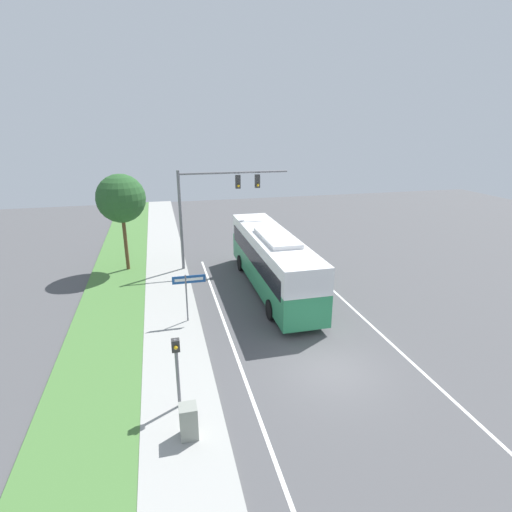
% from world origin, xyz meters
% --- Properties ---
extents(ground_plane, '(80.00, 80.00, 0.00)m').
position_xyz_m(ground_plane, '(0.00, 0.00, 0.00)').
color(ground_plane, '#4C4C4F').
extents(sidewalk, '(2.80, 80.00, 0.12)m').
position_xyz_m(sidewalk, '(-6.20, 0.00, 0.06)').
color(sidewalk, '#9E9E99').
rests_on(sidewalk, ground_plane).
extents(grass_verge, '(3.60, 80.00, 0.10)m').
position_xyz_m(grass_verge, '(-9.40, 0.00, 0.05)').
color(grass_verge, '#477538').
rests_on(grass_verge, ground_plane).
extents(lane_divider_near, '(0.14, 30.00, 0.01)m').
position_xyz_m(lane_divider_near, '(-3.60, 0.00, 0.00)').
color(lane_divider_near, silver).
rests_on(lane_divider_near, ground_plane).
extents(lane_divider_far, '(0.14, 30.00, 0.01)m').
position_xyz_m(lane_divider_far, '(3.60, 0.00, 0.00)').
color(lane_divider_far, silver).
rests_on(lane_divider_far, ground_plane).
extents(bus, '(2.60, 12.26, 3.70)m').
position_xyz_m(bus, '(-0.02, 8.76, 2.02)').
color(bus, '#2D8956').
rests_on(bus, ground_plane).
extents(signal_gantry, '(7.52, 0.41, 6.88)m').
position_xyz_m(signal_gantry, '(-2.79, 13.53, 4.96)').
color(signal_gantry, slate).
rests_on(signal_gantry, ground_plane).
extents(pedestrian_signal, '(0.28, 0.34, 2.80)m').
position_xyz_m(pedestrian_signal, '(-6.24, -0.92, 1.93)').
color(pedestrian_signal, slate).
rests_on(pedestrian_signal, ground_plane).
extents(street_sign, '(1.66, 0.08, 2.62)m').
position_xyz_m(street_sign, '(-5.32, 5.61, 1.91)').
color(street_sign, slate).
rests_on(street_sign, ground_plane).
extents(utility_cabinet, '(0.57, 0.56, 1.16)m').
position_xyz_m(utility_cabinet, '(-6.03, -2.49, 0.70)').
color(utility_cabinet, gray).
rests_on(utility_cabinet, sidewalk).
extents(roadside_tree, '(3.21, 3.21, 6.56)m').
position_xyz_m(roadside_tree, '(-8.80, 14.44, 5.04)').
color(roadside_tree, brown).
rests_on(roadside_tree, grass_verge).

